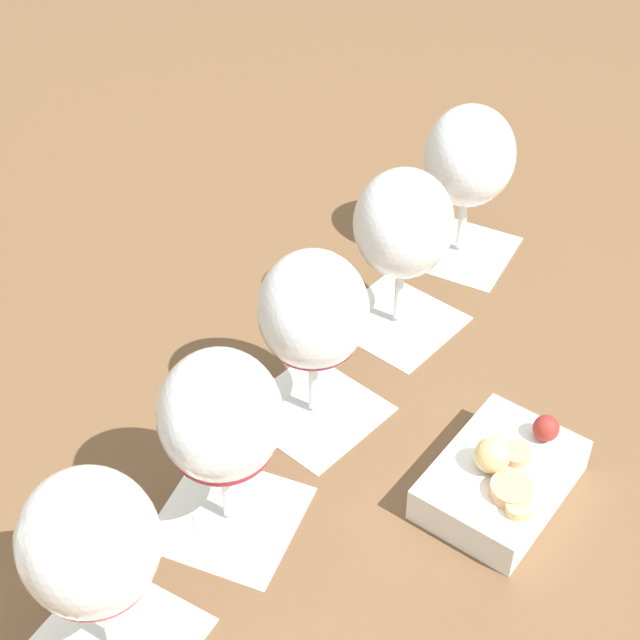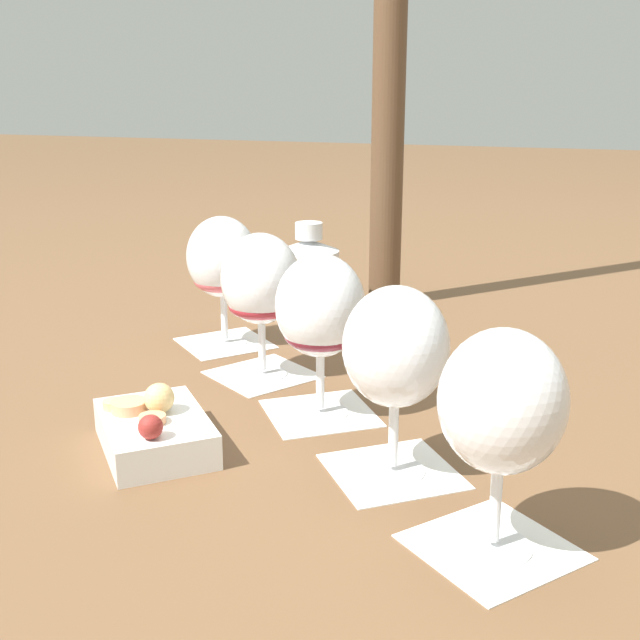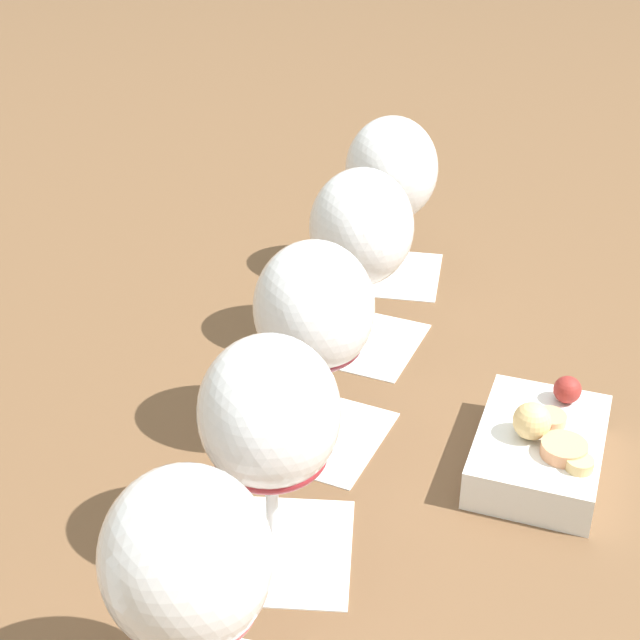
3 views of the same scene
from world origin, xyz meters
The scene contains 14 objects.
ground_plane centered at (0.00, 0.00, 0.00)m, with size 8.00×8.00×0.00m, color brown.
tasting_card_0 centered at (-0.19, -0.21, 0.00)m, with size 0.16×0.16×0.00m.
tasting_card_1 centered at (-0.10, -0.11, 0.00)m, with size 0.15×0.15×0.00m.
tasting_card_2 centered at (-0.01, 0.00, 0.00)m, with size 0.16×0.16×0.00m.
tasting_card_3 centered at (0.10, 0.11, 0.00)m, with size 0.16×0.16×0.00m.
tasting_card_4 centered at (0.20, 0.21, 0.00)m, with size 0.16×0.16×0.00m.
wine_glass_0 centered at (-0.19, -0.21, 0.11)m, with size 0.10×0.10×0.17m.
wine_glass_1 centered at (-0.10, -0.11, 0.11)m, with size 0.10×0.10×0.17m.
wine_glass_2 centered at (-0.01, 0.00, 0.11)m, with size 0.10×0.10×0.17m.
wine_glass_3 centered at (0.10, 0.11, 0.11)m, with size 0.10×0.10×0.17m.
wine_glass_4 centered at (0.20, 0.21, 0.11)m, with size 0.10×0.10×0.17m.
ceramic_vase centered at (-0.37, -0.15, 0.06)m, with size 0.09×0.09×0.14m.
snack_dish centered at (0.13, -0.12, 0.02)m, with size 0.17×0.17×0.06m.
umbrella_pole centered at (-0.47, -0.06, 0.43)m, with size 0.05×0.05×0.85m.
Camera 2 is at (0.75, 0.27, 0.34)m, focal length 45.00 mm.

